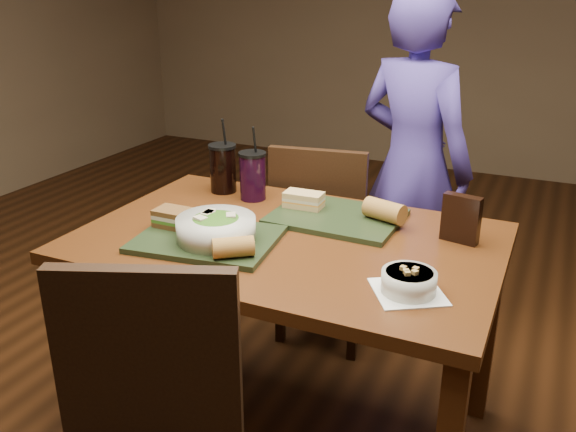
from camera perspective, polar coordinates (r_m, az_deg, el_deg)
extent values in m
plane|color=#381C0B|center=(2.31, 0.00, -19.28)|extent=(6.00, 6.00, 0.00)
cube|color=#4F270F|center=(2.14, -19.59, -12.56)|extent=(0.06, 0.06, 0.71)
cube|color=#4F270F|center=(2.65, -8.48, -4.76)|extent=(0.06, 0.06, 0.71)
cube|color=#4F270F|center=(2.29, 18.15, -10.08)|extent=(0.06, 0.06, 0.71)
cube|color=#4F270F|center=(1.92, 0.00, -2.50)|extent=(1.30, 0.85, 0.04)
cube|color=black|center=(1.42, -12.95, -13.72)|extent=(0.40, 0.19, 0.49)
cube|color=black|center=(2.66, 4.05, -2.95)|extent=(0.44, 0.44, 0.04)
cube|color=black|center=(2.41, 2.71, 0.91)|extent=(0.39, 0.09, 0.46)
cube|color=black|center=(2.68, -0.73, -7.93)|extent=(0.04, 0.04, 0.40)
cube|color=black|center=(2.57, 6.10, -9.40)|extent=(0.04, 0.04, 0.40)
cube|color=black|center=(2.95, 2.06, -5.06)|extent=(0.04, 0.04, 0.40)
cube|color=black|center=(2.85, 8.29, -6.25)|extent=(0.04, 0.04, 0.40)
imported|color=#43328A|center=(2.69, 11.62, 4.57)|extent=(0.64, 0.53, 1.51)
cube|color=black|center=(1.89, -7.56, -2.17)|extent=(0.46, 0.37, 0.02)
cube|color=black|center=(2.06, 4.56, -0.09)|extent=(0.43, 0.33, 0.02)
cylinder|color=silver|center=(1.85, -6.74, -1.20)|extent=(0.24, 0.24, 0.07)
ellipsoid|color=#427219|center=(1.84, -6.76, -0.80)|extent=(0.20, 0.20, 0.06)
cube|color=beige|center=(1.83, -8.20, -0.23)|extent=(0.05, 0.04, 0.01)
cube|color=beige|center=(1.87, -7.35, 0.39)|extent=(0.03, 0.04, 0.01)
cube|color=beige|center=(1.86, -7.50, 0.22)|extent=(0.03, 0.04, 0.01)
cube|color=beige|center=(1.87, -7.50, 0.31)|extent=(0.03, 0.04, 0.01)
cube|color=beige|center=(1.84, -5.37, 0.05)|extent=(0.04, 0.05, 0.01)
cube|color=white|center=(1.61, 11.16, -6.99)|extent=(0.24, 0.24, 0.00)
cylinder|color=silver|center=(1.60, 11.23, -6.04)|extent=(0.14, 0.14, 0.06)
cylinder|color=black|center=(1.59, 11.29, -5.34)|extent=(0.12, 0.12, 0.01)
cube|color=#B28947|center=(1.58, 10.97, -5.09)|extent=(0.02, 0.02, 0.01)
cube|color=#B28947|center=(1.59, 10.73, -4.81)|extent=(0.02, 0.02, 0.01)
cube|color=#B28947|center=(1.58, 11.78, -5.18)|extent=(0.02, 0.02, 0.01)
cube|color=#B28947|center=(1.57, 11.10, -5.28)|extent=(0.02, 0.02, 0.01)
cube|color=#B28947|center=(1.59, 11.85, -4.89)|extent=(0.02, 0.02, 0.01)
cube|color=#593819|center=(1.98, -10.55, -0.71)|extent=(0.12, 0.08, 0.02)
cube|color=#3F721E|center=(1.97, -10.58, -0.34)|extent=(0.12, 0.08, 0.01)
cube|color=beige|center=(1.97, -10.60, -0.01)|extent=(0.12, 0.08, 0.01)
cube|color=#593819|center=(1.97, -10.63, 0.39)|extent=(0.12, 0.08, 0.02)
cube|color=tan|center=(2.11, 1.48, 1.10)|extent=(0.14, 0.08, 0.02)
cube|color=orange|center=(2.11, 1.48, 1.41)|extent=(0.14, 0.08, 0.01)
cube|color=beige|center=(2.10, 1.48, 1.61)|extent=(0.14, 0.08, 0.01)
cube|color=tan|center=(2.10, 1.48, 1.98)|extent=(0.14, 0.08, 0.02)
cylinder|color=#AD7533|center=(1.73, -5.15, -2.92)|extent=(0.13, 0.12, 0.06)
cylinder|color=#AD7533|center=(2.01, 9.03, 0.50)|extent=(0.15, 0.10, 0.07)
cylinder|color=black|center=(2.32, -6.10, 4.34)|extent=(0.10, 0.10, 0.17)
cylinder|color=black|center=(2.29, -6.19, 6.53)|extent=(0.10, 0.10, 0.01)
cylinder|color=black|center=(2.27, -6.00, 7.72)|extent=(0.01, 0.03, 0.11)
cylinder|color=black|center=(2.22, -3.32, 3.64)|extent=(0.09, 0.09, 0.17)
cylinder|color=black|center=(2.20, -3.37, 5.83)|extent=(0.10, 0.10, 0.01)
cylinder|color=black|center=(2.18, -3.14, 7.02)|extent=(0.01, 0.03, 0.11)
cube|color=black|center=(1.93, 15.89, -0.26)|extent=(0.12, 0.06, 0.15)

